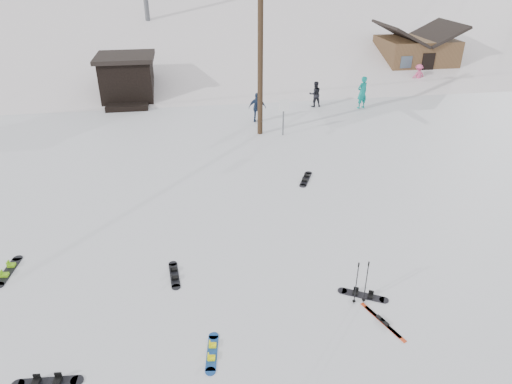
{
  "coord_description": "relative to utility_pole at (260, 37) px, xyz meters",
  "views": [
    {
      "loc": [
        -1.6,
        -7.53,
        8.21
      ],
      "look_at": [
        0.4,
        5.15,
        1.4
      ],
      "focal_mm": 32.0,
      "sensor_mm": 36.0,
      "label": 1
    }
  ],
  "objects": [
    {
      "name": "ski_slope",
      "position": [
        -2.0,
        41.0,
        -16.68
      ],
      "size": [
        60.0,
        85.24,
        65.97
      ],
      "primitive_type": "cube",
      "rotation": [
        0.31,
        0.0,
        0.0
      ],
      "color": "white",
      "rests_on": "ground"
    },
    {
      "name": "board_scatter_f",
      "position": [
        0.98,
        -5.48,
        -4.65
      ],
      "size": [
        0.81,
        1.39,
        0.11
      ],
      "rotation": [
        0.0,
        0.0,
        1.13
      ],
      "color": "black",
      "rests_on": "ground"
    },
    {
      "name": "board_scatter_d",
      "position": [
        0.72,
        -12.57,
        -4.66
      ],
      "size": [
        1.22,
        0.79,
        0.1
      ],
      "rotation": [
        0.0,
        0.0,
        -0.51
      ],
      "color": "black",
      "rests_on": "ground"
    },
    {
      "name": "skier_pink",
      "position": [
        11.98,
        7.15,
        -3.93
      ],
      "size": [
        1.07,
        0.74,
        1.51
      ],
      "primitive_type": "imported",
      "rotation": [
        0.0,
        0.0,
        3.34
      ],
      "color": "#E04F84",
      "rests_on": "ground"
    },
    {
      "name": "lift_hut",
      "position": [
        -7.0,
        6.94,
        -3.32
      ],
      "size": [
        3.4,
        4.1,
        2.75
      ],
      "color": "black",
      "rests_on": "ground"
    },
    {
      "name": "skier_teal",
      "position": [
        6.55,
        3.25,
        -3.75
      ],
      "size": [
        0.79,
        0.66,
        1.86
      ],
      "primitive_type": "imported",
      "rotation": [
        0.0,
        0.0,
        3.5
      ],
      "color": "#0E8F85",
      "rests_on": "ground"
    },
    {
      "name": "skier_navy",
      "position": [
        0.15,
        1.78,
        -3.89
      ],
      "size": [
        0.97,
        0.52,
        1.58
      ],
      "primitive_type": "imported",
      "rotation": [
        0.0,
        0.0,
        2.99
      ],
      "color": "#1B2A45",
      "rests_on": "ground"
    },
    {
      "name": "trail_sign",
      "position": [
        1.1,
        -0.42,
        -3.41
      ],
      "size": [
        0.5,
        0.09,
        1.85
      ],
      "color": "#595B60",
      "rests_on": "ground"
    },
    {
      "name": "hero_snowboard",
      "position": [
        -3.43,
        -13.92,
        -4.66
      ],
      "size": [
        0.39,
        1.27,
        0.09
      ],
      "rotation": [
        0.0,
        0.0,
        1.43
      ],
      "color": "#164495",
      "rests_on": "ground"
    },
    {
      "name": "ridge_right",
      "position": [
        36.0,
        36.0,
        -15.68
      ],
      "size": [
        45.66,
        93.98,
        54.59
      ],
      "primitive_type": "cube",
      "rotation": [
        0.21,
        -0.05,
        -0.12
      ],
      "color": "white",
      "rests_on": "ground"
    },
    {
      "name": "hero_skis",
      "position": [
        0.85,
        -13.59,
        -4.66
      ],
      "size": [
        0.63,
        1.48,
        0.08
      ],
      "rotation": [
        0.0,
        0.0,
        0.36
      ],
      "color": "#B23312",
      "rests_on": "ground"
    },
    {
      "name": "ski_poles",
      "position": [
        0.52,
        -12.8,
        -4.01
      ],
      "size": [
        0.36,
        0.09,
        1.3
      ],
      "color": "black",
      "rests_on": "ground"
    },
    {
      "name": "ground",
      "position": [
        -2.0,
        -14.0,
        -4.68
      ],
      "size": [
        200.0,
        200.0,
        0.0
      ],
      "primitive_type": "plane",
      "color": "white",
      "rests_on": "ground"
    },
    {
      "name": "treeline_crest",
      "position": [
        -2.0,
        72.0,
        -4.68
      ],
      "size": [
        50.0,
        6.0,
        10.0
      ],
      "primitive_type": null,
      "color": "black",
      "rests_on": "ski_slope"
    },
    {
      "name": "utility_pole",
      "position": [
        0.0,
        0.0,
        0.0
      ],
      "size": [
        2.0,
        0.26,
        9.0
      ],
      "color": "#3A2819",
      "rests_on": "ground"
    },
    {
      "name": "board_scatter_b",
      "position": [
        -4.29,
        -10.9,
        -4.66
      ],
      "size": [
        0.35,
        1.34,
        0.09
      ],
      "rotation": [
        0.0,
        0.0,
        1.66
      ],
      "color": "black",
      "rests_on": "ground"
    },
    {
      "name": "treeline_right",
      "position": [
        34.0,
        28.0,
        -4.68
      ],
      "size": [
        20.0,
        60.0,
        10.0
      ],
      "primitive_type": null,
      "color": "black",
      "rests_on": "ground"
    },
    {
      "name": "board_scatter_c",
      "position": [
        -9.03,
        -9.98,
        -4.65
      ],
      "size": [
        0.43,
        1.54,
        0.11
      ],
      "rotation": [
        0.0,
        0.0,
        1.46
      ],
      "color": "black",
      "rests_on": "ground"
    },
    {
      "name": "cabin",
      "position": [
        13.0,
        10.0,
        -3.2
      ],
      "size": [
        5.39,
        4.4,
        3.77
      ],
      "color": "brown",
      "rests_on": "ground"
    },
    {
      "name": "skier_dark",
      "position": [
        3.94,
        3.96,
        -3.93
      ],
      "size": [
        0.77,
        0.62,
        1.5
      ],
      "primitive_type": "imported",
      "rotation": [
        0.0,
        0.0,
        3.22
      ],
      "color": "black",
      "rests_on": "ground"
    },
    {
      "name": "board_scatter_a",
      "position": [
        -6.98,
        -14.19,
        -4.65
      ],
      "size": [
        1.52,
        0.37,
        0.11
      ],
      "rotation": [
        0.0,
        0.0,
        -0.07
      ],
      "color": "black",
      "rests_on": "ground"
    }
  ]
}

